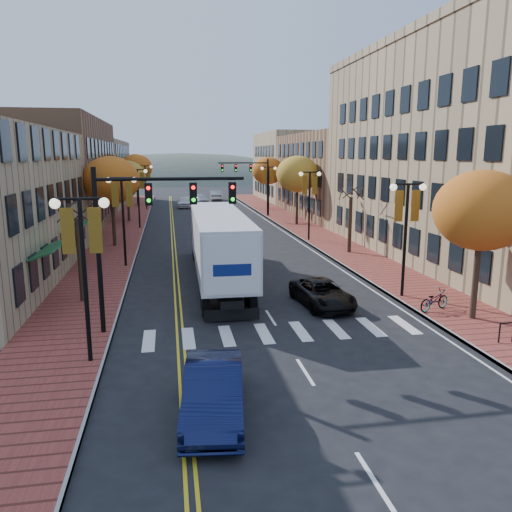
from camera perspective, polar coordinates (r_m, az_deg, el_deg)
name	(u,v)px	position (r m, az deg, el deg)	size (l,w,h in m)	color
ground	(291,350)	(19.78, 4.07, -10.71)	(200.00, 200.00, 0.00)	black
sidewalk_left	(124,231)	(50.99, -14.89, 2.79)	(4.00, 85.00, 0.15)	brown
sidewalk_right	(300,226)	(52.55, 5.08, 3.38)	(4.00, 85.00, 0.15)	brown
building_left_mid	(42,175)	(55.22, -23.27, 8.55)	(12.00, 24.00, 11.00)	brown
building_left_far	(83,173)	(79.78, -19.17, 8.93)	(12.00, 26.00, 9.50)	#9E8966
building_right_near	(486,154)	(40.84, 24.80, 10.52)	(15.00, 28.00, 15.00)	#997F5B
building_right_mid	(355,175)	(64.07, 11.27, 9.09)	(15.00, 24.00, 10.00)	brown
building_right_far	(307,167)	(84.95, 5.88, 10.13)	(15.00, 20.00, 11.00)	#9E8966
tree_left_a	(80,260)	(26.65, -19.43, -0.44)	(0.28, 0.28, 4.20)	#382619
tree_left_b	(111,180)	(42.04, -16.23, 8.30)	(4.48, 4.48, 7.21)	#382619
tree_left_c	(127,177)	(57.97, -14.54, 8.77)	(4.16, 4.16, 6.69)	#382619
tree_left_d	(136,168)	(75.90, -13.52, 9.79)	(4.61, 4.61, 7.42)	#382619
tree_right_a	(482,211)	(24.05, 24.40, 4.73)	(4.16, 4.16, 6.69)	#382619
tree_right_b	(350,225)	(38.57, 10.69, 3.54)	(0.28, 0.28, 4.20)	#382619
tree_right_c	(297,174)	(53.52, 4.76, 9.31)	(4.48, 4.48, 7.21)	#382619
tree_right_d	(268,171)	(69.12, 1.37, 9.70)	(4.35, 4.35, 7.00)	#382619
lamp_left_a	(83,248)	(18.28, -19.19, 0.86)	(1.96, 0.36, 6.05)	black
lamp_left_b	(123,204)	(34.03, -15.01, 5.77)	(1.96, 0.36, 6.05)	black
lamp_left_c	(138,187)	(51.93, -13.34, 7.70)	(1.96, 0.36, 6.05)	black
lamp_left_d	(145,179)	(69.88, -12.52, 8.64)	(1.96, 0.36, 6.05)	black
lamp_right_a	(406,218)	(26.80, 16.82, 4.22)	(1.96, 0.36, 6.05)	black
lamp_right_b	(310,192)	(43.56, 6.15, 7.27)	(1.96, 0.36, 6.05)	black
lamp_right_c	(269,181)	(61.03, 1.45, 8.53)	(1.96, 0.36, 6.05)	black
traffic_mast_near	(145,218)	(20.92, -12.55, 4.25)	(6.10, 0.35, 7.00)	black
traffic_mast_far	(252,176)	(60.63, -0.45, 9.11)	(6.10, 0.34, 7.00)	black
semi_truck	(217,240)	(29.85, -4.46, 1.83)	(2.99, 16.92, 4.22)	black
navy_sedan	(214,391)	(14.92, -4.87, -15.15)	(1.66, 4.75, 1.57)	#0D1337
black_suv	(322,293)	(25.27, 7.58, -4.24)	(2.16, 4.69, 1.30)	black
car_far_white	(185,202)	(72.55, -8.17, 6.13)	(1.91, 4.75, 1.62)	silver
car_far_silver	(201,199)	(79.39, -6.32, 6.52)	(1.82, 4.49, 1.30)	#AFB0B7
car_far_oncoming	(216,196)	(83.30, -4.61, 6.89)	(1.70, 4.87, 1.60)	#AFAFB7
bicycle	(434,300)	(25.38, 19.69, -4.75)	(0.67, 1.93, 1.01)	gray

